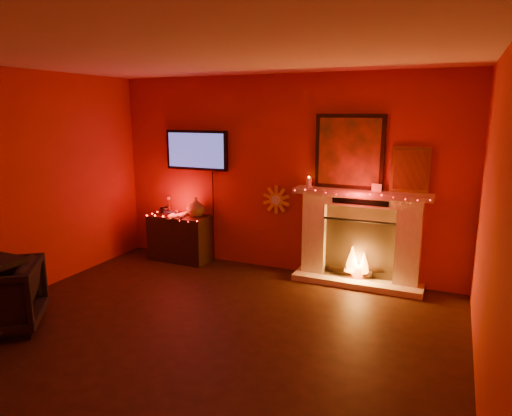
{
  "coord_description": "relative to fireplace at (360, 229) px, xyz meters",
  "views": [
    {
      "loc": [
        2.2,
        -3.35,
        2.21
      ],
      "look_at": [
        -0.02,
        1.7,
        1.04
      ],
      "focal_mm": 32.0,
      "sensor_mm": 36.0,
      "label": 1
    }
  ],
  "objects": [
    {
      "name": "fireplace",
      "position": [
        0.0,
        0.0,
        0.0
      ],
      "size": [
        1.72,
        0.4,
        2.18
      ],
      "color": "#F6E8CF",
      "rests_on": "floor"
    },
    {
      "name": "tv",
      "position": [
        -2.44,
        0.06,
        0.92
      ],
      "size": [
        1.0,
        0.07,
        1.24
      ],
      "color": "black",
      "rests_on": "room"
    },
    {
      "name": "sunburst_clock",
      "position": [
        -1.19,
        0.09,
        0.28
      ],
      "size": [
        0.4,
        0.03,
        0.4
      ],
      "color": "gold",
      "rests_on": "room"
    },
    {
      "name": "console_table",
      "position": [
        -2.64,
        -0.13,
        -0.34
      ],
      "size": [
        0.9,
        0.53,
        0.97
      ],
      "color": "black",
      "rests_on": "floor"
    },
    {
      "name": "room",
      "position": [
        -1.14,
        -2.39,
        0.63
      ],
      "size": [
        5.0,
        5.0,
        5.0
      ],
      "color": "black",
      "rests_on": "ground"
    }
  ]
}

